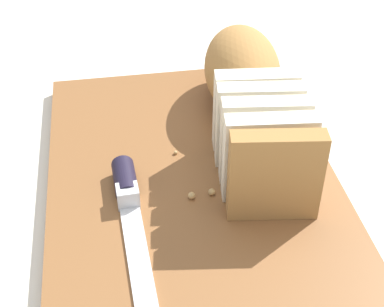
{
  "coord_description": "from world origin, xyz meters",
  "views": [
    {
      "loc": [
        0.45,
        -0.09,
        0.43
      ],
      "look_at": [
        0.0,
        0.0,
        0.05
      ],
      "focal_mm": 51.97,
      "sensor_mm": 36.0,
      "label": 1
    }
  ],
  "objects": [
    {
      "name": "ground_plane",
      "position": [
        0.0,
        0.0,
        0.0
      ],
      "size": [
        3.0,
        3.0,
        0.0
      ],
      "primitive_type": "plane",
      "color": "silver"
    },
    {
      "name": "cutting_board",
      "position": [
        0.0,
        0.0,
        0.01
      ],
      "size": [
        0.46,
        0.33,
        0.02
      ],
      "primitive_type": "cube",
      "rotation": [
        0.0,
        0.0,
        -0.04
      ],
      "color": "brown",
      "rests_on": "ground_plane"
    },
    {
      "name": "bread_loaf",
      "position": [
        -0.07,
        0.08,
        0.07
      ],
      "size": [
        0.3,
        0.13,
        0.1
      ],
      "rotation": [
        0.0,
        0.0,
        -0.13
      ],
      "color": "#A8753D",
      "rests_on": "cutting_board"
    },
    {
      "name": "bread_knife",
      "position": [
        0.04,
        -0.07,
        0.03
      ],
      "size": [
        0.26,
        0.02,
        0.02
      ],
      "rotation": [
        0.0,
        0.0,
        0.0
      ],
      "color": "silver",
      "rests_on": "cutting_board"
    },
    {
      "name": "crumb_near_knife",
      "position": [
        -0.02,
        0.04,
        0.02
      ],
      "size": [
        0.01,
        0.01,
        0.01
      ],
      "primitive_type": "sphere",
      "color": "tan",
      "rests_on": "cutting_board"
    },
    {
      "name": "crumb_near_loaf",
      "position": [
        -0.04,
        -0.01,
        0.02
      ],
      "size": [
        0.0,
        0.0,
        0.0
      ],
      "primitive_type": "sphere",
      "color": "tan",
      "rests_on": "cutting_board"
    },
    {
      "name": "crumb_stray_left",
      "position": [
        0.04,
        0.01,
        0.02
      ],
      "size": [
        0.01,
        0.01,
        0.01
      ],
      "primitive_type": "sphere",
      "color": "tan",
      "rests_on": "cutting_board"
    },
    {
      "name": "crumb_stray_right",
      "position": [
        0.04,
        -0.01,
        0.02
      ],
      "size": [
        0.01,
        0.01,
        0.01
      ],
      "primitive_type": "sphere",
      "color": "tan",
      "rests_on": "cutting_board"
    }
  ]
}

